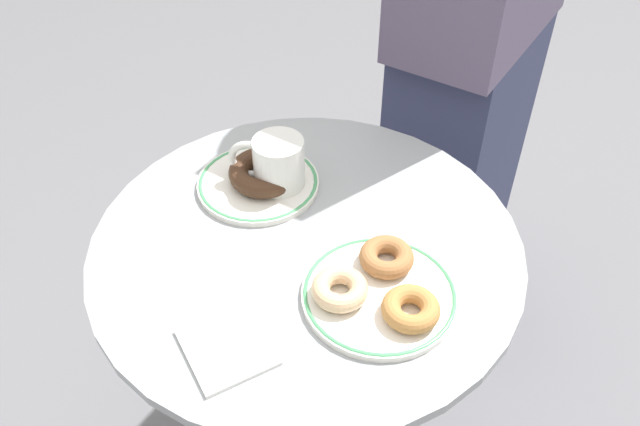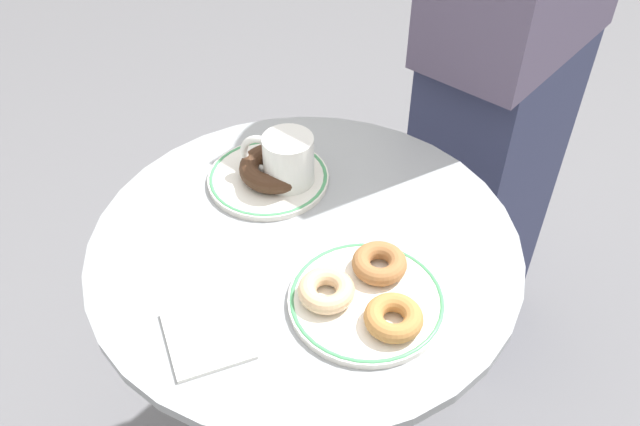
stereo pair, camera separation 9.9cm
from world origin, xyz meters
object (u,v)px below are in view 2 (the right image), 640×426
at_px(donut_cinnamon, 379,263).
at_px(coffee_mug, 286,161).
at_px(cafe_table, 307,329).
at_px(plate_left, 268,178).
at_px(donut_old_fashioned, 391,319).
at_px(paper_napkin, 207,335).
at_px(donut_glazed, 326,290).
at_px(donut_chocolate, 275,168).
at_px(plate_right, 366,300).
at_px(person_figure, 510,60).

height_order(donut_cinnamon, coffee_mug, coffee_mug).
bearing_deg(cafe_table, plate_left, 168.67).
distance_m(donut_old_fashioned, paper_napkin, 0.24).
bearing_deg(donut_glazed, coffee_mug, 158.56).
distance_m(donut_chocolate, donut_glazed, 0.27).
bearing_deg(donut_cinnamon, donut_glazed, -91.99).
relative_size(plate_right, donut_old_fashioned, 2.77).
height_order(plate_right, donut_cinnamon, donut_cinnamon).
bearing_deg(paper_napkin, donut_cinnamon, 79.60).
bearing_deg(donut_cinnamon, cafe_table, -158.99).
height_order(donut_cinnamon, paper_napkin, donut_cinnamon).
distance_m(cafe_table, plate_right, 0.27).
relative_size(cafe_table, donut_glazed, 9.57).
distance_m(plate_right, donut_cinnamon, 0.06).
height_order(donut_chocolate, person_figure, person_figure).
relative_size(plate_left, person_figure, 0.13).
distance_m(donut_old_fashioned, donut_glazed, 0.10).
relative_size(plate_right, paper_napkin, 1.90).
relative_size(donut_glazed, paper_napkin, 0.69).
height_order(coffee_mug, person_figure, person_figure).
bearing_deg(cafe_table, coffee_mug, 157.89).
distance_m(donut_glazed, paper_napkin, 0.17).
relative_size(donut_glazed, person_figure, 0.05).
xyz_separation_m(donut_glazed, paper_napkin, (-0.04, -0.16, -0.02)).
distance_m(donut_cinnamon, person_figure, 0.62).
xyz_separation_m(plate_right, donut_glazed, (-0.03, -0.04, 0.02)).
height_order(donut_chocolate, donut_old_fashioned, donut_chocolate).
height_order(donut_old_fashioned, person_figure, person_figure).
height_order(paper_napkin, person_figure, person_figure).
distance_m(plate_right, coffee_mug, 0.28).
xyz_separation_m(plate_right, donut_chocolate, (-0.30, 0.04, 0.02)).
bearing_deg(donut_old_fashioned, donut_cinnamon, 149.47).
xyz_separation_m(cafe_table, donut_glazed, (0.12, -0.04, 0.25)).
bearing_deg(person_figure, plate_left, -90.15).
xyz_separation_m(donut_old_fashioned, donut_glazed, (-0.09, -0.04, 0.00)).
height_order(donut_glazed, coffee_mug, coffee_mug).
relative_size(donut_chocolate, person_figure, 0.07).
height_order(donut_chocolate, donut_cinnamon, donut_chocolate).
bearing_deg(plate_left, paper_napkin, -46.47).
bearing_deg(donut_glazed, donut_old_fashioned, 24.22).
height_order(plate_left, paper_napkin, plate_left).
bearing_deg(plate_right, donut_cinnamon, 123.27).
height_order(cafe_table, plate_right, plate_right).
bearing_deg(paper_napkin, donut_chocolate, 131.57).
xyz_separation_m(donut_chocolate, person_figure, (-0.01, 0.56, 0.01)).
xyz_separation_m(plate_left, donut_cinnamon, (0.27, 0.02, 0.02)).
distance_m(donut_cinnamon, coffee_mug, 0.25).
xyz_separation_m(plate_right, donut_old_fashioned, (0.06, -0.00, 0.02)).
bearing_deg(coffee_mug, paper_napkin, -52.15).
xyz_separation_m(plate_left, donut_glazed, (0.27, -0.07, 0.02)).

